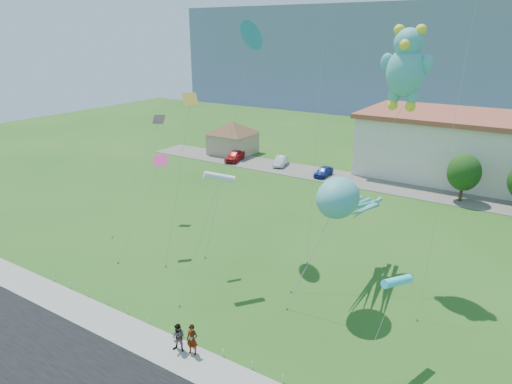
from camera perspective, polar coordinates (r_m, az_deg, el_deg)
ground at (r=30.73m, az=-7.32°, el=-16.48°), size 160.00×160.00×0.00m
sidewalk at (r=29.10m, az=-10.95°, el=-18.93°), size 80.00×2.50×0.10m
parking_strip at (r=59.06m, az=14.74°, el=1.01°), size 70.00×6.00×0.06m
hill_ridge at (r=139.92m, az=26.66°, el=15.09°), size 160.00×50.00×25.00m
pavilion at (r=71.32m, az=-2.93°, el=7.20°), size 9.20×9.20×5.00m
rope_fence at (r=29.80m, az=-9.00°, el=-17.26°), size 26.05×0.05×0.50m
tree_near at (r=55.17m, az=24.57°, el=2.25°), size 3.60×3.60×5.47m
pedestrian_left at (r=28.03m, az=-7.98°, el=-17.80°), size 0.79×0.61×1.93m
pedestrian_right at (r=28.39m, az=-9.62°, el=-17.53°), size 1.01×0.87×1.79m
parked_car_red at (r=67.35m, az=-2.67°, el=4.56°), size 2.71×4.77×1.53m
parked_car_silver at (r=64.96m, az=3.10°, el=3.90°), size 2.41×4.22×1.32m
parked_car_blue at (r=60.63m, az=8.45°, el=2.57°), size 1.55×3.73×1.26m
octopus_kite at (r=31.50m, az=11.05°, el=-1.33°), size 3.54×9.52×9.11m
teddy_bear_kite at (r=34.10m, az=18.26°, el=14.72°), size 6.55×8.34×18.45m
small_kite_pink at (r=38.72m, az=-12.35°, el=2.67°), size 1.86×5.19×8.31m
small_kite_yellow at (r=35.84m, az=-8.62°, el=8.87°), size 1.32×3.91×13.53m
small_kite_cyan at (r=26.49m, az=17.20°, el=-10.68°), size 1.00×4.68×5.50m
small_kite_black at (r=45.87m, az=-12.65°, el=7.33°), size 1.29×7.95×10.31m
small_kite_blue at (r=37.89m, az=-0.71°, el=18.33°), size 2.33×5.89×18.38m
small_kite_white at (r=32.12m, az=-4.64°, el=1.75°), size 0.73×5.56×8.75m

